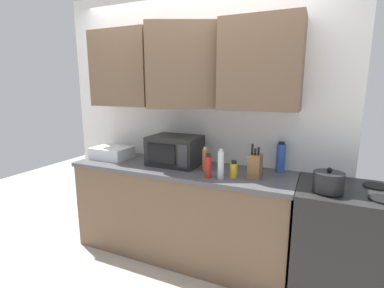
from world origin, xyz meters
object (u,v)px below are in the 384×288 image
kettle (328,182)px  bottle_yellow_mustard (234,170)px  bottle_green_oil (147,151)px  bottle_clear_tall (221,165)px  bottle_blue_cleaner (281,158)px  stove_range (346,245)px  knife_block (255,166)px  bottle_red_sauce (208,166)px  dish_rack (112,153)px  bottle_spice_jar (205,160)px  microwave (175,150)px

kettle → bottle_yellow_mustard: kettle is taller
bottle_green_oil → bottle_clear_tall: bearing=-18.5°
bottle_blue_cleaner → stove_range: bearing=-23.6°
knife_block → bottle_blue_cleaner: 0.32m
knife_block → bottle_red_sauce: (-0.36, -0.15, -0.01)m
bottle_red_sauce → bottle_blue_cleaner: size_ratio=0.75×
bottle_green_oil → bottle_blue_cleaner: bearing=3.5°
stove_range → kettle: kettle is taller
dish_rack → bottle_green_oil: (0.35, 0.14, 0.02)m
stove_range → kettle: (-0.17, -0.14, 0.53)m
bottle_red_sauce → bottle_spice_jar: 0.20m
bottle_spice_jar → dish_rack: bearing=178.9°
stove_range → kettle: 0.57m
bottle_clear_tall → bottle_green_oil: 0.96m
stove_range → bottle_red_sauce: size_ratio=4.46×
bottle_green_oil → microwave: bearing=-12.3°
dish_rack → bottle_blue_cleaner: size_ratio=1.39×
microwave → knife_block: (0.80, -0.10, -0.04)m
microwave → bottle_green_oil: size_ratio=2.90×
microwave → bottle_blue_cleaner: 0.98m
dish_rack → bottle_red_sauce: size_ratio=1.86×
bottle_red_sauce → bottle_clear_tall: size_ratio=0.82×
stove_range → kettle: size_ratio=4.37×
microwave → dish_rack: 0.73m
bottle_green_oil → bottle_red_sauce: bearing=-22.1°
kettle → bottle_yellow_mustard: 0.71m
bottle_red_sauce → bottle_clear_tall: bearing=13.2°
dish_rack → knife_block: (1.52, -0.04, 0.04)m
bottle_yellow_mustard → bottle_green_oil: bearing=166.5°
stove_range → bottle_green_oil: (-1.89, 0.16, 0.53)m
kettle → bottle_spice_jar: 1.01m
knife_block → bottle_red_sauce: knife_block is taller
microwave → bottle_clear_tall: size_ratio=1.93×
dish_rack → bottle_clear_tall: bearing=-7.6°
bottle_blue_cleaner → bottle_spice_jar: bottle_blue_cleaner is taller
stove_range → bottle_blue_cleaner: size_ratio=3.34×
knife_block → bottle_clear_tall: bearing=-154.1°
microwave → bottle_clear_tall: bearing=-22.5°
bottle_yellow_mustard → bottle_spice_jar: bottle_spice_jar is taller
bottle_clear_tall → knife_block: bearing=25.9°
bottle_red_sauce → bottle_green_oil: bearing=157.9°
knife_block → kettle: bearing=-11.9°
bottle_yellow_mustard → stove_range: bearing=5.5°
microwave → knife_block: size_ratio=1.66×
microwave → bottle_yellow_mustard: 0.66m
knife_block → bottle_green_oil: knife_block is taller
kettle → bottle_blue_cleaner: 0.54m
bottle_red_sauce → bottle_blue_cleaner: bearing=37.9°
stove_range → bottle_green_oil: 1.97m
bottle_red_sauce → bottle_clear_tall: (0.10, 0.02, 0.02)m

